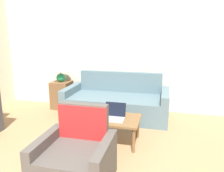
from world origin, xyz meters
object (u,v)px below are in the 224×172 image
object	(u,v)px
cup_yellow	(89,109)
cup_white	(95,112)
couch	(117,103)
armchair	(76,160)
coffee_table	(107,120)
cup_navy	(83,112)
laptop	(114,115)
tv_remote	(91,119)
table_lamp	(60,67)

from	to	relation	value
cup_yellow	cup_white	xyz separation A→B (m)	(0.13, -0.12, 0.00)
cup_yellow	couch	bearing A→B (deg)	76.04
armchair	cup_white	bearing A→B (deg)	96.94
coffee_table	cup_navy	size ratio (longest dim) A/B	11.01
cup_navy	laptop	bearing A→B (deg)	-5.28
couch	laptop	size ratio (longest dim) A/B	6.52
laptop	tv_remote	xyz separation A→B (m)	(-0.31, -0.13, -0.04)
cup_navy	cup_white	bearing A→B (deg)	6.75
cup_navy	cup_yellow	world-z (taller)	cup_yellow
couch	cup_navy	distance (m)	1.16
laptop	cup_navy	bearing A→B (deg)	174.72
laptop	cup_yellow	bearing A→B (deg)	157.89
laptop	cup_navy	distance (m)	0.51
table_lamp	coffee_table	world-z (taller)	table_lamp
coffee_table	tv_remote	bearing A→B (deg)	-140.04
coffee_table	armchair	bearing A→B (deg)	-94.66
coffee_table	laptop	xyz separation A→B (m)	(0.12, -0.02, 0.09)
couch	coffee_table	bearing A→B (deg)	-85.13
armchair	cup_yellow	bearing A→B (deg)	102.74
tv_remote	cup_white	bearing A→B (deg)	94.94
couch	laptop	xyz separation A→B (m)	(0.22, -1.16, 0.18)
couch	cup_navy	size ratio (longest dim) A/B	22.43
laptop	cup_yellow	world-z (taller)	laptop
armchair	coffee_table	distance (m)	0.99
armchair	cup_navy	world-z (taller)	armchair
couch	cup_yellow	bearing A→B (deg)	-103.96
cup_white	cup_navy	bearing A→B (deg)	-173.25
table_lamp	cup_navy	bearing A→B (deg)	-52.13
cup_white	tv_remote	distance (m)	0.21
table_lamp	cup_navy	world-z (taller)	table_lamp
couch	laptop	distance (m)	1.19
table_lamp	laptop	distance (m)	2.07
table_lamp	tv_remote	world-z (taller)	table_lamp
cup_yellow	armchair	bearing A→B (deg)	-77.26
armchair	table_lamp	world-z (taller)	table_lamp
armchair	cup_white	world-z (taller)	armchair
table_lamp	coffee_table	xyz separation A→B (m)	(1.39, -1.31, -0.57)
armchair	tv_remote	size ratio (longest dim) A/B	5.54
laptop	cup_yellow	size ratio (longest dim) A/B	3.31
laptop	cup_white	size ratio (longest dim) A/B	3.01
couch	tv_remote	size ratio (longest dim) A/B	13.56
laptop	cup_white	bearing A→B (deg)	168.02
cup_white	cup_yellow	bearing A→B (deg)	138.65
cup_navy	cup_yellow	size ratio (longest dim) A/B	0.96
cup_navy	tv_remote	distance (m)	0.27
couch	table_lamp	world-z (taller)	table_lamp
cup_yellow	laptop	bearing A→B (deg)	-22.11
table_lamp	coffee_table	bearing A→B (deg)	-43.31
coffee_table	cup_navy	world-z (taller)	cup_navy
table_lamp	armchair	bearing A→B (deg)	-60.23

